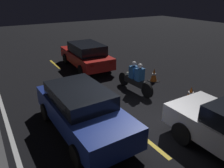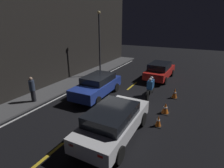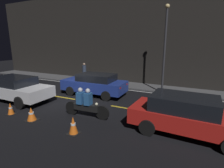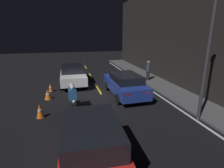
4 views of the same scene
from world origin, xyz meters
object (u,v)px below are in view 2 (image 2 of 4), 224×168
(sedan_blue, at_px, (97,85))
(traffic_cone_near, at_px, (158,121))
(sedan_white, at_px, (114,121))
(taxi_red, at_px, (160,70))
(traffic_cone_mid, at_px, (165,108))
(motorcycle, at_px, (150,88))
(street_lamp, at_px, (100,41))
(pedestrian, at_px, (32,89))
(traffic_cone_far, at_px, (175,93))

(sedan_blue, height_order, traffic_cone_near, sedan_blue)
(traffic_cone_near, bearing_deg, sedan_white, 137.56)
(sedan_blue, relative_size, taxi_red, 0.98)
(traffic_cone_near, distance_m, traffic_cone_mid, 1.49)
(taxi_red, xyz_separation_m, motorcycle, (-4.37, -0.40, -0.12))
(traffic_cone_mid, distance_m, street_lamp, 8.74)
(sedan_blue, xyz_separation_m, taxi_red, (5.89, -2.90, 0.01))
(street_lamp, bearing_deg, pedestrian, 173.98)
(sedan_blue, height_order, street_lamp, street_lamp)
(traffic_cone_mid, height_order, street_lamp, street_lamp)
(sedan_white, relative_size, taxi_red, 1.01)
(traffic_cone_near, relative_size, traffic_cone_mid, 0.96)
(sedan_white, xyz_separation_m, pedestrian, (0.73, 6.07, 0.13))
(motorcycle, xyz_separation_m, street_lamp, (2.50, 5.52, 2.58))
(taxi_red, height_order, traffic_cone_mid, taxi_red)
(traffic_cone_mid, relative_size, traffic_cone_far, 0.89)
(traffic_cone_near, bearing_deg, motorcycle, 22.17)
(street_lamp, bearing_deg, sedan_white, -145.00)
(traffic_cone_far, bearing_deg, sedan_white, 163.05)
(pedestrian, distance_m, street_lamp, 7.31)
(taxi_red, distance_m, motorcycle, 4.39)
(traffic_cone_near, bearing_deg, traffic_cone_far, -2.15)
(sedan_blue, xyz_separation_m, traffic_cone_mid, (-0.41, -4.72, -0.46))
(taxi_red, bearing_deg, traffic_cone_far, -151.09)
(traffic_cone_mid, height_order, traffic_cone_far, traffic_cone_far)
(motorcycle, bearing_deg, sedan_white, 174.35)
(taxi_red, distance_m, street_lamp, 5.98)
(taxi_red, height_order, motorcycle, taxi_red)
(motorcycle, distance_m, traffic_cone_near, 3.70)
(traffic_cone_mid, xyz_separation_m, pedestrian, (-2.47, 7.67, 0.61))
(traffic_cone_far, distance_m, street_lamp, 7.88)
(traffic_cone_far, relative_size, pedestrian, 0.44)
(motorcycle, height_order, street_lamp, street_lamp)
(pedestrian, xyz_separation_m, street_lamp, (6.89, -0.73, 2.32))
(taxi_red, relative_size, traffic_cone_mid, 7.03)
(sedan_blue, distance_m, street_lamp, 5.21)
(motorcycle, xyz_separation_m, pedestrian, (-4.39, 6.25, 0.26))
(taxi_red, xyz_separation_m, traffic_cone_mid, (-6.29, -1.82, -0.47))
(sedan_white, distance_m, street_lamp, 9.63)
(sedan_white, distance_m, taxi_red, 9.50)
(traffic_cone_near, bearing_deg, traffic_cone_mid, -1.16)
(sedan_blue, xyz_separation_m, traffic_cone_near, (-1.89, -4.69, -0.47))
(taxi_red, relative_size, traffic_cone_far, 6.25)
(motorcycle, xyz_separation_m, traffic_cone_near, (-3.41, -1.39, -0.36))
(street_lamp, bearing_deg, taxi_red, -69.95)
(motorcycle, bearing_deg, street_lamp, 61.97)
(motorcycle, relative_size, traffic_cone_near, 3.85)
(sedan_white, relative_size, traffic_cone_far, 6.34)
(traffic_cone_far, xyz_separation_m, street_lamp, (2.00, 7.06, 2.89))
(sedan_blue, bearing_deg, sedan_white, 39.51)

